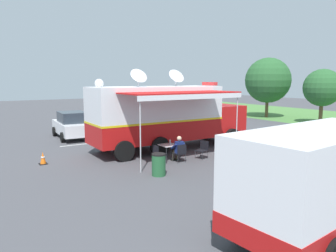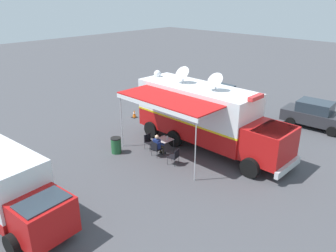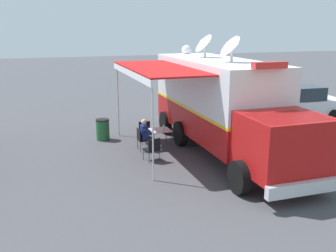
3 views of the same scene
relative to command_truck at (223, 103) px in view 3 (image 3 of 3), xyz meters
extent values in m
plane|color=#47474C|center=(-0.03, -0.75, -1.95)|extent=(100.00, 100.00, 0.00)
cube|color=silver|center=(-3.88, -2.61, -1.94)|extent=(0.13, 4.80, 0.01)
cube|color=#B71414|center=(-0.03, -0.75, -0.80)|extent=(2.51, 7.20, 1.10)
cube|color=white|center=(-0.03, -0.75, 0.60)|extent=(2.51, 7.20, 1.70)
cube|color=yellow|center=(-0.03, -0.75, -0.25)|extent=(2.53, 7.22, 0.10)
cube|color=#B71414|center=(-0.03, 3.90, -0.50)|extent=(2.30, 2.10, 1.70)
cube|color=#28333D|center=(-0.03, 4.10, 0.00)|extent=(2.15, 1.47, 0.70)
cube|color=silver|center=(-0.03, 5.03, -1.40)|extent=(2.38, 0.20, 0.36)
cylinder|color=black|center=(-1.28, 3.70, -1.45)|extent=(0.30, 1.00, 1.00)
cylinder|color=black|center=(1.22, 3.70, -1.45)|extent=(0.30, 1.00, 1.00)
cylinder|color=black|center=(-1.29, -1.29, -1.45)|extent=(0.30, 1.00, 1.00)
cylinder|color=black|center=(1.21, -1.29, -1.45)|extent=(0.30, 1.00, 1.00)
cylinder|color=black|center=(-1.29, -3.27, -1.45)|extent=(0.30, 1.00, 1.00)
cylinder|color=black|center=(1.21, -3.27, -1.45)|extent=(0.30, 1.00, 1.00)
cube|color=white|center=(-0.03, -0.75, 1.50)|extent=(2.51, 7.20, 0.10)
cube|color=red|center=(-0.03, 2.95, 1.67)|extent=(1.10, 0.28, 0.20)
cylinder|color=silver|center=(-0.04, -1.83, 1.78)|extent=(0.10, 0.10, 0.45)
cone|color=silver|center=(0.11, -1.83, 2.18)|extent=(0.72, 0.90, 0.81)
cylinder|color=silver|center=(-0.03, 0.51, 1.78)|extent=(0.10, 0.10, 0.45)
cone|color=silver|center=(0.12, 0.51, 2.18)|extent=(0.72, 0.90, 0.81)
sphere|color=white|center=(-0.04, -3.95, 1.73)|extent=(0.44, 0.44, 0.44)
cube|color=red|center=(2.32, -0.75, 1.30)|extent=(2.21, 5.76, 0.06)
cube|color=white|center=(3.38, -0.75, 1.16)|extent=(0.09, 5.76, 0.24)
cylinder|color=silver|center=(3.32, 1.98, -0.32)|extent=(0.05, 0.05, 3.25)
cylinder|color=silver|center=(3.31, -3.48, -0.32)|extent=(0.05, 0.05, 3.25)
cube|color=silver|center=(2.07, -1.29, -1.23)|extent=(0.80, 0.80, 0.03)
cylinder|color=#333338|center=(1.70, -0.92, -1.60)|extent=(0.03, 0.03, 0.70)
cylinder|color=#333338|center=(2.44, -0.92, -1.60)|extent=(0.03, 0.03, 0.70)
cylinder|color=#333338|center=(1.70, -1.66, -1.60)|extent=(0.03, 0.03, 0.70)
cylinder|color=#333338|center=(2.44, -1.66, -1.60)|extent=(0.03, 0.03, 0.70)
cylinder|color=silver|center=(1.97, -1.15, -1.12)|extent=(0.07, 0.07, 0.20)
cylinder|color=white|center=(1.97, -1.15, -1.01)|extent=(0.04, 0.04, 0.02)
cube|color=black|center=(2.77, -1.16, -1.53)|extent=(0.48, 0.48, 0.04)
cube|color=black|center=(2.99, -1.16, -1.30)|extent=(0.04, 0.48, 0.44)
cylinder|color=#333338|center=(2.55, -1.38, -1.74)|extent=(0.02, 0.02, 0.42)
cylinder|color=#333338|center=(2.55, -0.94, -1.74)|extent=(0.02, 0.02, 0.42)
cylinder|color=#333338|center=(2.99, -1.38, -1.74)|extent=(0.02, 0.02, 0.42)
cylinder|color=#333338|center=(2.99, -0.94, -1.74)|extent=(0.02, 0.02, 0.42)
cube|color=black|center=(2.47, -2.04, -1.53)|extent=(0.48, 0.48, 0.04)
cube|color=black|center=(2.47, -2.26, -1.30)|extent=(0.48, 0.04, 0.44)
cylinder|color=#333338|center=(2.25, -1.82, -1.74)|extent=(0.02, 0.02, 0.42)
cylinder|color=#333338|center=(2.69, -1.82, -1.74)|extent=(0.02, 0.02, 0.42)
cylinder|color=#333338|center=(2.25, -2.26, -1.74)|extent=(0.02, 0.02, 0.42)
cylinder|color=#333338|center=(2.69, -2.26, -1.74)|extent=(0.02, 0.02, 0.42)
cube|color=black|center=(2.85, 0.12, -1.53)|extent=(0.58, 0.58, 0.04)
cube|color=black|center=(2.80, 0.34, -1.30)|extent=(0.48, 0.15, 0.44)
cylinder|color=#333338|center=(3.11, -0.04, -1.74)|extent=(0.02, 0.02, 0.42)
cylinder|color=#333338|center=(2.69, -0.14, -1.74)|extent=(0.02, 0.02, 0.42)
cylinder|color=#333338|center=(3.01, 0.39, -1.74)|extent=(0.02, 0.02, 0.42)
cylinder|color=#333338|center=(2.58, 0.28, -1.74)|extent=(0.02, 0.02, 0.42)
cube|color=navy|center=(2.77, -1.16, -1.23)|extent=(0.24, 0.36, 0.56)
sphere|color=beige|center=(2.77, -1.16, -0.81)|extent=(0.22, 0.22, 0.22)
cylinder|color=navy|center=(2.65, -1.39, -1.19)|extent=(0.43, 0.09, 0.34)
cylinder|color=navy|center=(2.65, -0.93, -1.19)|extent=(0.43, 0.09, 0.34)
cylinder|color=#383323|center=(2.59, -1.26, -1.51)|extent=(0.38, 0.13, 0.13)
cylinder|color=#383323|center=(2.41, -1.26, -1.74)|extent=(0.11, 0.11, 0.42)
cube|color=black|center=(2.35, -1.26, -1.91)|extent=(0.24, 0.10, 0.07)
cylinder|color=#383323|center=(2.59, -1.06, -1.51)|extent=(0.38, 0.13, 0.13)
cylinder|color=#383323|center=(2.41, -1.06, -1.74)|extent=(0.11, 0.11, 0.42)
cube|color=black|center=(2.35, -1.06, -1.91)|extent=(0.24, 0.10, 0.07)
cylinder|color=#235B33|center=(4.10, -3.07, -1.52)|extent=(0.56, 0.56, 0.85)
cylinder|color=black|center=(4.10, -3.07, -1.07)|extent=(0.57, 0.57, 0.06)
cube|color=black|center=(-0.30, -6.66, -1.93)|extent=(0.36, 0.36, 0.03)
cone|color=orange|center=(-0.30, -6.66, -1.64)|extent=(0.26, 0.26, 0.55)
cylinder|color=white|center=(-0.30, -6.66, -1.61)|extent=(0.17, 0.17, 0.06)
cube|color=silver|center=(-6.33, -3.55, -1.25)|extent=(4.29, 2.01, 0.76)
cube|color=#28333D|center=(-6.18, -3.56, -0.53)|extent=(2.18, 1.71, 0.68)
cylinder|color=black|center=(-7.68, -4.38, -1.63)|extent=(0.65, 0.25, 0.64)
cylinder|color=black|center=(-7.59, -2.59, -1.63)|extent=(0.65, 0.25, 0.64)
cylinder|color=black|center=(-5.08, -4.52, -1.63)|extent=(0.65, 0.25, 0.64)
cylinder|color=black|center=(-4.99, -2.72, -1.63)|extent=(0.65, 0.25, 0.64)
camera|label=1|loc=(15.06, -9.61, 1.93)|focal=34.61mm
camera|label=2|loc=(14.16, 10.71, 6.47)|focal=35.61mm
camera|label=3|loc=(6.49, 12.99, 2.80)|focal=41.43mm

